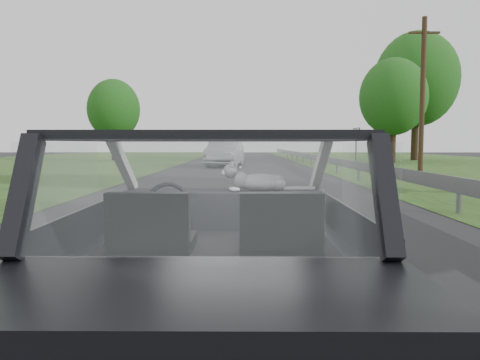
{
  "coord_description": "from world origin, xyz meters",
  "views": [
    {
      "loc": [
        0.17,
        -3.17,
        1.38
      ],
      "look_at": [
        0.15,
        0.5,
        1.09
      ],
      "focal_mm": 35.0,
      "sensor_mm": 36.0,
      "label": 1
    }
  ],
  "objects_px": {
    "utility_pole": "(422,96)",
    "highway_sign": "(356,147)",
    "subject_car": "(218,239)",
    "other_car": "(225,152)",
    "cat": "(260,181)"
  },
  "relations": [
    {
      "from": "subject_car",
      "to": "other_car",
      "type": "xyz_separation_m",
      "value": [
        -0.94,
        24.95,
        0.12
      ]
    },
    {
      "from": "subject_car",
      "to": "other_car",
      "type": "bearing_deg",
      "value": 92.16
    },
    {
      "from": "cat",
      "to": "utility_pole",
      "type": "height_order",
      "value": "utility_pole"
    },
    {
      "from": "highway_sign",
      "to": "utility_pole",
      "type": "xyz_separation_m",
      "value": [
        1.29,
        -7.29,
        2.42
      ]
    },
    {
      "from": "highway_sign",
      "to": "utility_pole",
      "type": "height_order",
      "value": "utility_pole"
    },
    {
      "from": "utility_pole",
      "to": "subject_car",
      "type": "bearing_deg",
      "value": -114.24
    },
    {
      "from": "other_car",
      "to": "highway_sign",
      "type": "bearing_deg",
      "value": 14.07
    },
    {
      "from": "cat",
      "to": "subject_car",
      "type": "bearing_deg",
      "value": -127.38
    },
    {
      "from": "utility_pole",
      "to": "highway_sign",
      "type": "bearing_deg",
      "value": 100.02
    },
    {
      "from": "subject_car",
      "to": "other_car",
      "type": "height_order",
      "value": "other_car"
    },
    {
      "from": "other_car",
      "to": "utility_pole",
      "type": "height_order",
      "value": "utility_pole"
    },
    {
      "from": "subject_car",
      "to": "highway_sign",
      "type": "height_order",
      "value": "highway_sign"
    },
    {
      "from": "subject_car",
      "to": "cat",
      "type": "height_order",
      "value": "subject_car"
    },
    {
      "from": "cat",
      "to": "other_car",
      "type": "xyz_separation_m",
      "value": [
        -1.25,
        24.37,
        -0.23
      ]
    },
    {
      "from": "cat",
      "to": "highway_sign",
      "type": "height_order",
      "value": "highway_sign"
    }
  ]
}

